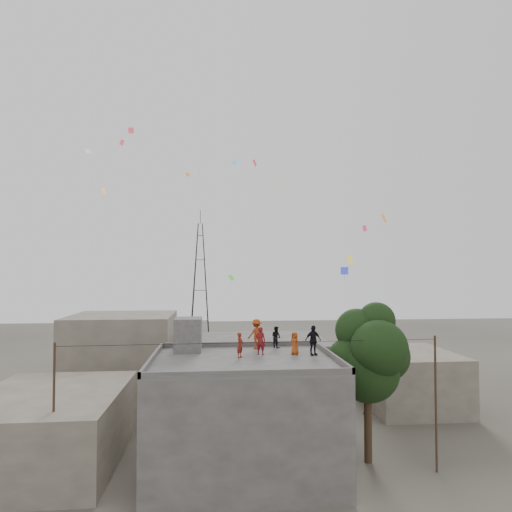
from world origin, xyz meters
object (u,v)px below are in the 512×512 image
(tree, at_px, (370,355))
(person_red_adult, at_px, (260,341))
(person_dark_adult, at_px, (313,340))
(stair_head_box, at_px, (188,335))
(transmission_tower, at_px, (200,284))

(tree, xyz_separation_m, person_red_adult, (-6.31, 0.57, 0.80))
(person_dark_adult, bearing_deg, person_red_adult, 154.61)
(stair_head_box, xyz_separation_m, transmission_tower, (-0.80, 37.40, 1.97))
(tree, relative_size, person_red_adult, 5.69)
(stair_head_box, distance_m, transmission_tower, 37.46)
(tree, bearing_deg, transmission_tower, 106.09)
(stair_head_box, relative_size, transmission_tower, 0.10)
(transmission_tower, relative_size, person_red_adult, 12.51)
(stair_head_box, height_order, transmission_tower, transmission_tower)
(stair_head_box, xyz_separation_m, person_dark_adult, (7.26, -1.89, -0.14))
(tree, distance_m, transmission_tower, 41.12)
(tree, distance_m, person_dark_adult, 3.42)
(stair_head_box, xyz_separation_m, tree, (10.57, -2.00, -1.00))
(person_dark_adult, bearing_deg, transmission_tower, 84.75)
(stair_head_box, xyz_separation_m, person_red_adult, (4.26, -1.44, -0.20))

